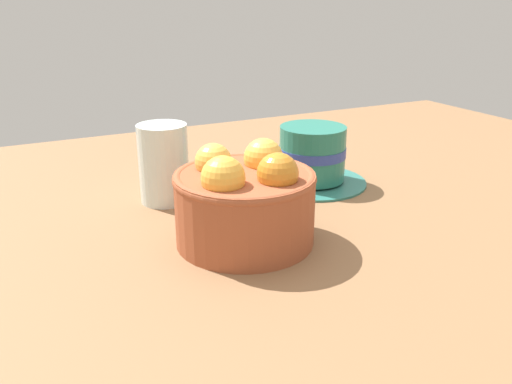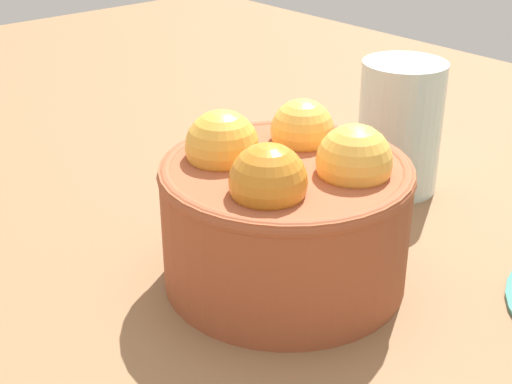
# 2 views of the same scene
# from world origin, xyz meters

# --- Properties ---
(ground_plane) EXTENTS (1.47, 1.02, 0.04)m
(ground_plane) POSITION_xyz_m (0.00, 0.00, -0.02)
(ground_plane) COLOR brown
(terracotta_bowl) EXTENTS (0.14, 0.14, 0.10)m
(terracotta_bowl) POSITION_xyz_m (0.00, -0.00, 0.05)
(terracotta_bowl) COLOR #9E4C2D
(terracotta_bowl) RESTS_ON ground_plane
(coffee_cup) EXTENTS (0.15, 0.15, 0.08)m
(coffee_cup) POSITION_xyz_m (0.16, 0.12, 0.04)
(coffee_cup) COLOR #2D7166
(coffee_cup) RESTS_ON ground_plane
(water_glass) EXTENTS (0.06, 0.06, 0.10)m
(water_glass) POSITION_xyz_m (-0.04, 0.15, 0.05)
(water_glass) COLOR silver
(water_glass) RESTS_ON ground_plane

